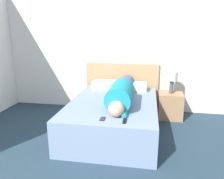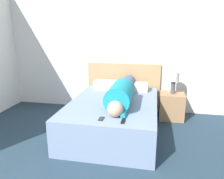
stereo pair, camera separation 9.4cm
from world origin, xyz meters
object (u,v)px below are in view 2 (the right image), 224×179
pillow_second (136,87)px  bed (114,116)px  cell_phone (101,119)px  person_lying (122,92)px  table_lamp (174,79)px  tv_remote (123,121)px  nightstand (172,106)px  pillow_near_headboard (106,85)px

pillow_second → bed: bearing=-111.9°
cell_phone → person_lying: bearing=77.8°
pillow_second → cell_phone: bearing=-102.0°
table_lamp → tv_remote: 1.79m
bed → table_lamp: size_ratio=4.72×
bed → tv_remote: tv_remote is taller
bed → nightstand: bed is taller
nightstand → table_lamp: (-0.00, -0.00, 0.56)m
pillow_second → tv_remote: (-0.03, -1.60, -0.06)m
bed → nightstand: size_ratio=3.94×
person_lying → tv_remote: size_ratio=11.74×
table_lamp → pillow_near_headboard: table_lamp is taller
person_lying → tv_remote: 0.84m
pillow_second → tv_remote: bearing=-91.0°
bed → table_lamp: table_lamp is taller
nightstand → tv_remote: tv_remote is taller
table_lamp → pillow_second: bearing=-179.2°
pillow_near_headboard → cell_phone: pillow_near_headboard is taller
nightstand → table_lamp: size_ratio=1.20×
bed → cell_phone: bearing=-91.6°
nightstand → tv_remote: (-0.75, -1.61, 0.30)m
nightstand → person_lying: bearing=-138.2°
bed → cell_phone: 0.85m
bed → pillow_near_headboard: size_ratio=4.17×
table_lamp → tv_remote: (-0.75, -1.61, -0.26)m
bed → pillow_second: bearing=68.1°
nightstand → table_lamp: 0.56m
pillow_near_headboard → bed: bearing=-68.7°
tv_remote → person_lying: bearing=99.4°
bed → table_lamp: 1.41m
pillow_second → cell_phone: pillow_second is taller
person_lying → pillow_second: size_ratio=3.76×
person_lying → pillow_second: bearing=78.2°
bed → pillow_second: 0.90m
pillow_second → cell_phone: size_ratio=3.60×
pillow_second → cell_phone: 1.61m
bed → pillow_near_headboard: (-0.30, 0.77, 0.36)m
table_lamp → person_lying: size_ratio=0.25×
nightstand → pillow_second: pillow_second is taller
nightstand → person_lying: size_ratio=0.30×
tv_remote → pillow_second: bearing=89.0°
table_lamp → pillow_near_headboard: 1.35m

